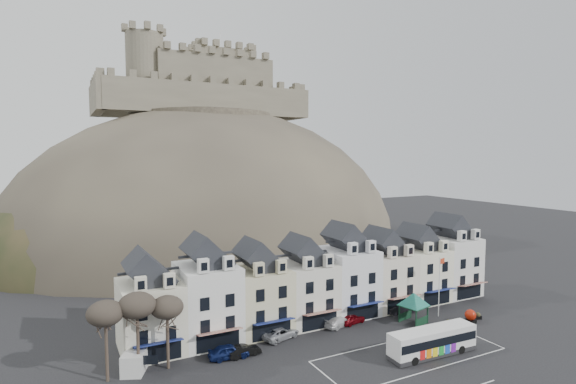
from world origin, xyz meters
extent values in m
plane|color=black|center=(0.00, 0.00, 0.00)|extent=(300.00, 300.00, 0.00)
cube|color=silver|center=(2.00, 1.25, 0.00)|extent=(22.00, 7.50, 0.01)
cube|color=beige|center=(-23.80, 16.00, 4.00)|extent=(6.80, 8.00, 8.00)
cube|color=black|center=(-23.80, 16.00, 9.20)|extent=(6.80, 5.76, 2.80)
cube|color=beige|center=(-25.30, 12.40, 8.90)|extent=(1.20, 0.80, 1.60)
cube|color=beige|center=(-22.30, 12.40, 8.90)|extent=(1.20, 0.80, 1.60)
cube|color=black|center=(-23.80, 11.97, 1.30)|extent=(5.10, 0.06, 2.20)
cube|color=navy|center=(-23.80, 11.30, 2.60)|extent=(5.10, 1.29, 0.43)
cube|color=white|center=(-17.00, 16.00, 4.60)|extent=(6.80, 8.00, 9.20)
cube|color=black|center=(-17.00, 16.00, 10.40)|extent=(6.80, 5.76, 2.80)
cube|color=white|center=(-18.50, 12.40, 10.10)|extent=(1.20, 0.80, 1.60)
cube|color=white|center=(-15.50, 12.40, 10.10)|extent=(1.20, 0.80, 1.60)
cube|color=black|center=(-17.00, 11.97, 1.30)|extent=(5.10, 0.06, 2.20)
cube|color=maroon|center=(-17.00, 11.30, 2.60)|extent=(5.10, 1.29, 0.43)
cube|color=beige|center=(-10.20, 16.00, 4.00)|extent=(6.80, 8.00, 8.00)
cube|color=black|center=(-10.20, 16.00, 9.20)|extent=(6.80, 5.76, 2.80)
cube|color=beige|center=(-11.70, 12.40, 8.90)|extent=(1.20, 0.80, 1.60)
cube|color=beige|center=(-8.70, 12.40, 8.90)|extent=(1.20, 0.80, 1.60)
cube|color=black|center=(-10.20, 11.97, 1.30)|extent=(5.10, 0.06, 2.20)
cube|color=navy|center=(-10.20, 11.30, 2.60)|extent=(5.10, 1.29, 0.43)
cube|color=silver|center=(-3.40, 16.00, 4.00)|extent=(6.80, 8.00, 8.00)
cube|color=black|center=(-3.40, 16.00, 9.20)|extent=(6.80, 5.76, 2.80)
cube|color=silver|center=(-4.90, 12.40, 8.90)|extent=(1.20, 0.80, 1.60)
cube|color=silver|center=(-1.90, 12.40, 8.90)|extent=(1.20, 0.80, 1.60)
cube|color=black|center=(-3.40, 11.97, 1.30)|extent=(5.10, 0.06, 2.20)
cube|color=maroon|center=(-3.40, 11.30, 2.60)|extent=(5.10, 1.29, 0.43)
cube|color=white|center=(3.40, 16.00, 4.60)|extent=(6.80, 8.00, 9.20)
cube|color=black|center=(3.40, 16.00, 10.40)|extent=(6.80, 5.76, 2.80)
cube|color=white|center=(1.90, 12.40, 10.10)|extent=(1.20, 0.80, 1.60)
cube|color=white|center=(4.90, 12.40, 10.10)|extent=(1.20, 0.80, 1.60)
cube|color=black|center=(3.40, 11.97, 1.30)|extent=(5.10, 0.06, 2.20)
cube|color=navy|center=(3.40, 11.30, 2.60)|extent=(5.10, 1.29, 0.43)
cube|color=silver|center=(10.20, 16.00, 4.00)|extent=(6.80, 8.00, 8.00)
cube|color=black|center=(10.20, 16.00, 9.20)|extent=(6.80, 5.76, 2.80)
cube|color=silver|center=(8.70, 12.40, 8.90)|extent=(1.20, 0.80, 1.60)
cube|color=silver|center=(11.70, 12.40, 8.90)|extent=(1.20, 0.80, 1.60)
cube|color=black|center=(10.20, 11.97, 1.30)|extent=(5.10, 0.06, 2.20)
cube|color=maroon|center=(10.20, 11.30, 2.60)|extent=(5.10, 1.29, 0.43)
cube|color=white|center=(17.00, 16.00, 4.00)|extent=(6.80, 8.00, 8.00)
cube|color=black|center=(17.00, 16.00, 9.20)|extent=(6.80, 5.76, 2.80)
cube|color=white|center=(15.50, 12.40, 8.90)|extent=(1.20, 0.80, 1.60)
cube|color=white|center=(18.50, 12.40, 8.90)|extent=(1.20, 0.80, 1.60)
cube|color=black|center=(17.00, 11.97, 1.30)|extent=(5.10, 0.06, 2.20)
cube|color=navy|center=(17.00, 11.30, 2.60)|extent=(5.10, 1.29, 0.43)
cube|color=white|center=(23.80, 16.00, 4.60)|extent=(6.80, 8.00, 9.20)
cube|color=black|center=(23.80, 16.00, 10.40)|extent=(6.80, 5.76, 2.80)
cube|color=white|center=(22.30, 12.40, 10.10)|extent=(1.20, 0.80, 1.60)
cube|color=white|center=(25.30, 12.40, 10.10)|extent=(1.20, 0.80, 1.60)
cube|color=black|center=(23.80, 11.97, 1.30)|extent=(5.10, 0.06, 2.20)
cube|color=maroon|center=(23.80, 11.30, 2.60)|extent=(5.10, 1.29, 0.43)
ellipsoid|color=#3A342D|center=(0.00, 70.00, 0.00)|extent=(96.00, 76.00, 68.00)
ellipsoid|color=#253219|center=(-22.00, 64.00, 0.00)|extent=(52.00, 44.00, 42.00)
ellipsoid|color=#3A342D|center=(24.00, 74.00, 0.00)|extent=(56.00, 48.00, 46.00)
ellipsoid|color=#253219|center=(-4.00, 56.00, 0.00)|extent=(40.00, 28.00, 28.00)
ellipsoid|color=#3A342D|center=(10.00, 58.00, 0.00)|extent=(36.00, 28.00, 24.00)
cylinder|color=#3A342D|center=(0.00, 70.00, 31.00)|extent=(30.00, 30.00, 3.00)
cube|color=#655D4D|center=(0.00, 66.00, 35.50)|extent=(48.00, 2.20, 7.00)
cube|color=#655D4D|center=(0.00, 86.00, 35.50)|extent=(48.00, 2.20, 7.00)
cube|color=#655D4D|center=(-24.00, 76.00, 35.50)|extent=(2.20, 22.00, 7.00)
cube|color=#655D4D|center=(24.00, 76.00, 35.50)|extent=(2.20, 22.00, 7.00)
cube|color=#655D4D|center=(2.00, 76.00, 41.00)|extent=(28.00, 18.00, 10.00)
cube|color=#655D4D|center=(6.00, 78.00, 42.50)|extent=(14.00, 12.00, 13.00)
cylinder|color=#655D4D|center=(-14.00, 72.00, 41.00)|extent=(8.40, 8.40, 18.00)
cylinder|color=silver|center=(6.00, 78.00, 51.50)|extent=(0.16, 0.16, 5.00)
cylinder|color=#382D23|center=(-29.00, 10.50, 2.87)|extent=(0.32, 0.32, 5.74)
ellipsoid|color=#383028|center=(-29.00, 10.50, 6.97)|extent=(3.61, 3.61, 2.54)
cylinder|color=#382D23|center=(-26.00, 10.50, 3.01)|extent=(0.32, 0.32, 6.02)
ellipsoid|color=#383028|center=(-26.00, 10.50, 7.31)|extent=(3.78, 3.78, 2.67)
cylinder|color=#382D23|center=(-23.00, 10.50, 2.73)|extent=(0.32, 0.32, 5.46)
ellipsoid|color=#383028|center=(-23.00, 10.50, 6.63)|extent=(3.43, 3.43, 2.42)
cube|color=#262628|center=(4.21, 0.13, 0.35)|extent=(10.96, 2.93, 0.49)
cube|color=silver|center=(4.21, 0.13, 1.79)|extent=(10.96, 2.88, 2.49)
cube|color=black|center=(4.21, 0.13, 1.93)|extent=(10.75, 2.95, 0.94)
cube|color=silver|center=(4.21, 0.13, 2.92)|extent=(10.74, 2.77, 0.25)
cube|color=orange|center=(9.60, -0.08, 2.75)|extent=(0.10, 1.19, 0.28)
cylinder|color=black|center=(7.43, -1.11, 0.44)|extent=(0.96, 0.35, 0.95)
cylinder|color=black|center=(7.51, 1.12, 0.44)|extent=(0.96, 0.35, 0.95)
cylinder|color=black|center=(0.69, -0.86, 0.44)|extent=(0.96, 0.35, 0.95)
cylinder|color=black|center=(0.78, 1.37, 0.44)|extent=(0.96, 0.35, 0.95)
cube|color=#10311E|center=(7.64, 9.55, 1.17)|extent=(0.18, 0.18, 2.35)
cube|color=#10311E|center=(10.21, 10.14, 1.17)|extent=(0.18, 0.18, 2.35)
cube|color=#10311E|center=(8.24, 6.98, 1.17)|extent=(0.18, 0.18, 2.35)
cube|color=#10311E|center=(10.81, 7.57, 1.17)|extent=(0.18, 0.18, 2.35)
cube|color=#10311E|center=(9.23, 8.56, 2.35)|extent=(3.87, 3.87, 0.12)
cone|color=#166256|center=(9.23, 8.56, 3.23)|extent=(6.30, 6.30, 1.76)
cube|color=black|center=(16.00, 4.99, 0.23)|extent=(1.46, 1.46, 0.47)
sphere|color=#A21B09|center=(16.00, 4.99, 1.08)|extent=(1.47, 1.47, 1.47)
cylinder|color=silver|center=(14.00, 8.73, 4.20)|extent=(0.13, 0.13, 8.39)
cube|color=red|center=(14.56, 8.86, 7.76)|extent=(1.13, 0.28, 0.73)
cube|color=silver|center=(-25.96, 12.00, 1.10)|extent=(3.89, 5.27, 2.21)
cube|color=black|center=(-25.96, 12.00, 1.52)|extent=(1.86, 0.89, 0.95)
cube|color=black|center=(12.00, 5.06, 0.27)|extent=(1.19, 0.79, 0.55)
sphere|color=#253219|center=(12.00, 5.06, 0.71)|extent=(0.77, 0.77, 0.77)
cube|color=black|center=(18.00, 5.44, 0.24)|extent=(1.06, 0.74, 0.48)
sphere|color=#253219|center=(18.00, 5.44, 0.63)|extent=(0.68, 0.68, 0.68)
imported|color=#0E1949|center=(-16.49, 9.80, 0.78)|extent=(4.76, 2.33, 1.56)
imported|color=black|center=(-14.80, 9.50, 0.63)|extent=(3.92, 1.57, 1.27)
imported|color=#ACAEB4|center=(-9.01, 12.00, 0.70)|extent=(5.41, 3.65, 1.40)
imported|color=silver|center=(-0.40, 12.00, 0.68)|extent=(5.01, 3.08, 1.36)
imported|color=#5F050B|center=(1.64, 12.00, 0.67)|extent=(4.17, 2.32, 1.34)
imported|color=black|center=(10.00, 12.00, 0.67)|extent=(4.23, 2.15, 1.33)
camera|label=1|loc=(-32.62, -36.01, 22.55)|focal=28.00mm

